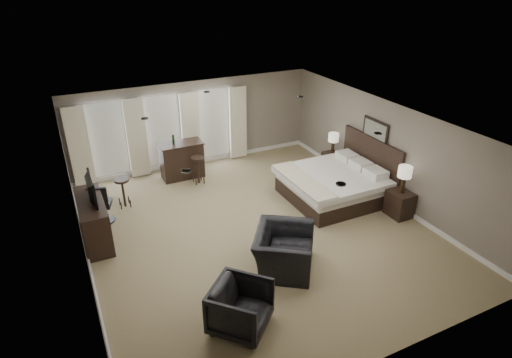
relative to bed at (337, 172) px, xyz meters
name	(u,v)px	position (x,y,z in m)	size (l,w,h in m)	color
room	(256,180)	(-2.58, -0.45, 0.53)	(7.60, 8.60, 2.64)	#847654
window_bay	(164,133)	(-3.58, 3.66, 0.44)	(5.25, 0.20, 2.30)	silver
bed	(337,172)	(0.00, 0.00, 0.00)	(2.41, 2.30, 1.53)	silver
nightstand_near	(400,204)	(0.89, -1.45, -0.44)	(0.49, 0.60, 0.65)	black
nightstand_far	(331,162)	(0.89, 1.45, -0.48)	(0.43, 0.53, 0.57)	black
lamp_near	(404,180)	(0.89, -1.45, 0.23)	(0.33, 0.33, 0.69)	beige
lamp_far	(333,143)	(0.89, 1.45, 0.12)	(0.31, 0.31, 0.64)	beige
wall_art	(375,130)	(1.12, 0.00, 0.98)	(0.04, 0.96, 0.56)	slate
dresser	(94,221)	(-6.03, 0.74, -0.26)	(0.56, 1.73, 1.01)	black
tv	(89,198)	(-6.03, 0.74, 0.30)	(1.00, 0.57, 0.13)	black
armchair_near	(284,244)	(-2.70, -1.99, -0.19)	(1.31, 0.85, 1.15)	black
armchair_far	(241,306)	(-4.16, -3.11, -0.29)	(0.92, 0.87, 0.95)	black
bar_counter	(182,160)	(-3.28, 3.02, -0.23)	(1.23, 0.64, 1.08)	black
bar_stool_left	(123,193)	(-5.16, 2.00, -0.37)	(0.37, 0.37, 0.79)	black
bar_stool_right	(198,170)	(-3.00, 2.44, -0.37)	(0.38, 0.38, 0.80)	black
desk_chair	(101,203)	(-5.77, 1.47, -0.25)	(0.53, 0.53, 1.04)	black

